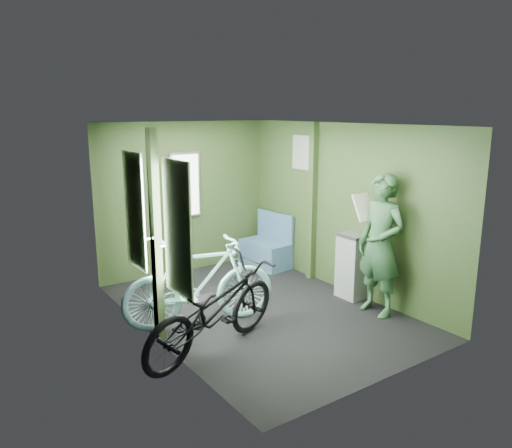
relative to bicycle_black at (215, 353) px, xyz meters
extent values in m
plane|color=black|center=(1.04, 0.65, 0.00)|extent=(4.00, 4.00, 0.00)
cube|color=silver|center=(1.04, 0.65, 2.30)|extent=(2.80, 4.00, 0.02)
cube|color=#2F431F|center=(1.04, 2.65, 1.15)|extent=(2.80, 0.02, 2.30)
cube|color=#2F431F|center=(1.04, -1.35, 1.15)|extent=(2.80, 0.02, 2.30)
cube|color=#2F431F|center=(-0.36, 0.65, 1.15)|extent=(0.02, 4.00, 2.30)
cube|color=#2F431F|center=(2.44, 0.65, 1.15)|extent=(0.02, 4.00, 2.30)
cube|color=#2F431F|center=(-0.32, 0.65, 1.15)|extent=(0.08, 0.12, 2.30)
cube|color=silver|center=(-0.32, 0.10, 1.35)|extent=(0.02, 0.56, 1.34)
cube|color=silver|center=(-0.32, 1.20, 1.35)|extent=(0.02, 0.56, 1.34)
cube|color=white|center=(-0.31, 0.10, 1.88)|extent=(0.00, 0.12, 0.12)
cube|color=white|center=(-0.31, 1.20, 1.88)|extent=(0.00, 0.12, 0.12)
cylinder|color=silver|center=(-0.25, 0.65, 1.10)|extent=(0.03, 0.40, 0.03)
cube|color=#2F431F|center=(2.39, 1.25, 1.15)|extent=(0.10, 0.10, 2.30)
cube|color=white|center=(2.42, 1.55, 1.85)|extent=(0.02, 0.40, 0.50)
cube|color=silver|center=(1.04, 2.60, 1.35)|extent=(0.50, 0.02, 1.00)
imported|color=black|center=(0.00, 0.00, 0.00)|extent=(2.02, 1.32, 1.07)
imported|color=#92DED8|center=(0.20, 0.67, 0.00)|extent=(1.88, 1.04, 1.12)
imported|color=#315A38|center=(2.19, -0.24, 0.87)|extent=(0.43, 0.64, 1.74)
cube|color=silver|center=(2.18, 0.06, 1.29)|extent=(0.27, 0.18, 0.33)
cube|color=gray|center=(2.30, 0.33, 0.44)|extent=(0.26, 0.36, 0.88)
cube|color=navy|center=(2.16, 2.10, 0.20)|extent=(0.53, 0.85, 0.41)
cube|color=navy|center=(2.36, 2.10, 0.63)|extent=(0.13, 0.82, 0.45)
camera|label=1|loc=(-2.37, -4.14, 2.47)|focal=35.00mm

